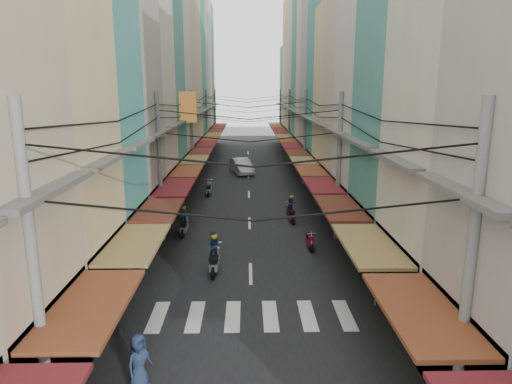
{
  "coord_description": "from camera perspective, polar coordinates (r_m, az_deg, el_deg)",
  "views": [
    {
      "loc": [
        -0.15,
        -21.59,
        8.34
      ],
      "look_at": [
        0.36,
        3.61,
        2.58
      ],
      "focal_mm": 32.0,
      "sensor_mm": 36.0,
      "label": 1
    }
  ],
  "objects": [
    {
      "name": "building_row_right",
      "position": [
        38.89,
        11.16,
        14.21
      ],
      "size": [
        7.8,
        68.98,
        22.59
      ],
      "color": "teal",
      "rests_on": "ground"
    },
    {
      "name": "moving_scooters",
      "position": [
        26.47,
        -2.62,
        -4.24
      ],
      "size": [
        7.38,
        17.55,
        1.99
      ],
      "color": "black",
      "rests_on": "ground"
    },
    {
      "name": "sidewalk_right",
      "position": [
        42.93,
        7.78,
        1.59
      ],
      "size": [
        3.0,
        80.0,
        0.06
      ],
      "primitive_type": "cube",
      "color": "slate",
      "rests_on": "ground"
    },
    {
      "name": "sidewalk_left",
      "position": [
        42.88,
        -9.66,
        1.51
      ],
      "size": [
        3.0,
        80.0,
        0.06
      ],
      "primitive_type": "cube",
      "color": "slate",
      "rests_on": "ground"
    },
    {
      "name": "ground",
      "position": [
        23.14,
        -0.72,
        -8.25
      ],
      "size": [
        160.0,
        160.0,
        0.0
      ],
      "primitive_type": "plane",
      "color": "slate",
      "rests_on": "ground"
    },
    {
      "name": "market_umbrella",
      "position": [
        21.58,
        18.85,
        -4.07
      ],
      "size": [
        2.49,
        2.49,
        2.62
      ],
      "color": "#B2B2B7",
      "rests_on": "ground"
    },
    {
      "name": "white_car",
      "position": [
        45.56,
        -1.82,
        2.31
      ],
      "size": [
        5.63,
        3.36,
        1.86
      ],
      "primitive_type": "imported",
      "rotation": [
        0.0,
        0.0,
        0.26
      ],
      "color": "silver",
      "rests_on": "ground"
    },
    {
      "name": "crosswalk",
      "position": [
        17.67,
        -0.56,
        -15.21
      ],
      "size": [
        7.55,
        2.4,
        0.01
      ],
      "color": "silver",
      "rests_on": "ground"
    },
    {
      "name": "building_row_left",
      "position": [
        38.96,
        -13.1,
        14.66
      ],
      "size": [
        7.8,
        67.67,
        23.7
      ],
      "color": "beige",
      "rests_on": "ground"
    },
    {
      "name": "traffic_sign",
      "position": [
        18.23,
        14.94,
        -7.92
      ],
      "size": [
        0.1,
        0.61,
        2.78
      ],
      "color": "gray",
      "rests_on": "ground"
    },
    {
      "name": "utility_poles",
      "position": [
        36.64,
        -0.94,
        10.13
      ],
      "size": [
        10.2,
        66.13,
        8.2
      ],
      "color": "gray",
      "rests_on": "ground"
    },
    {
      "name": "parked_scooters",
      "position": [
        20.71,
        12.89,
        -9.75
      ],
      "size": [
        13.28,
        12.7,
        1.02
      ],
      "color": "black",
      "rests_on": "ground"
    },
    {
      "name": "pedestrians",
      "position": [
        24.41,
        -9.17,
        -4.79
      ],
      "size": [
        12.5,
        24.23,
        2.24
      ],
      "color": "#271F29",
      "rests_on": "ground"
    },
    {
      "name": "road",
      "position": [
        42.41,
        -0.94,
        1.54
      ],
      "size": [
        10.0,
        80.0,
        0.02
      ],
      "primitive_type": "cube",
      "color": "black",
      "rests_on": "ground"
    },
    {
      "name": "bicycle",
      "position": [
        21.2,
        15.32,
        -10.78
      ],
      "size": [
        1.86,
        0.8,
        1.25
      ],
      "primitive_type": "imported",
      "rotation": [
        0.0,
        0.0,
        1.51
      ],
      "color": "black",
      "rests_on": "ground"
    }
  ]
}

